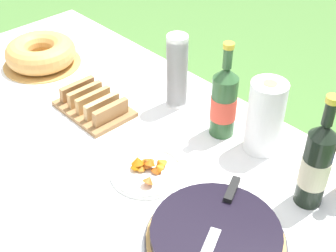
# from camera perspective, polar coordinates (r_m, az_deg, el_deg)

# --- Properties ---
(garden_table) EXTENTS (1.71, 1.11, 0.74)m
(garden_table) POSITION_cam_1_polar(r_m,az_deg,el_deg) (1.57, -10.82, -3.41)
(garden_table) COLOR #A87A47
(garden_table) RESTS_ON ground_plane
(tablecloth) EXTENTS (1.72, 1.12, 0.10)m
(tablecloth) POSITION_cam_1_polar(r_m,az_deg,el_deg) (1.54, -11.04, -1.95)
(tablecloth) COLOR white
(tablecloth) RESTS_ON garden_table
(berry_tart) EXTENTS (0.35, 0.35, 0.06)m
(berry_tart) POSITION_cam_1_polar(r_m,az_deg,el_deg) (1.19, 5.80, -13.40)
(berry_tart) COLOR #38383D
(berry_tart) RESTS_ON tablecloth
(serving_knife) EXTENTS (0.18, 0.35, 0.01)m
(serving_knife) POSITION_cam_1_polar(r_m,az_deg,el_deg) (1.18, 6.34, -11.29)
(serving_knife) COLOR silver
(serving_knife) RESTS_ON berry_tart
(bundt_cake) EXTENTS (0.31, 0.31, 0.10)m
(bundt_cake) POSITION_cam_1_polar(r_m,az_deg,el_deg) (1.94, -15.25, 8.55)
(bundt_cake) COLOR tan
(bundt_cake) RESTS_ON tablecloth
(cup_stack) EXTENTS (0.07, 0.07, 0.27)m
(cup_stack) POSITION_cam_1_polar(r_m,az_deg,el_deg) (1.58, 1.10, 6.64)
(cup_stack) COLOR white
(cup_stack) RESTS_ON tablecloth
(cider_bottle_green) EXTENTS (0.08, 0.08, 0.32)m
(cider_bottle_green) POSITION_cam_1_polar(r_m,az_deg,el_deg) (1.47, 6.83, 2.97)
(cider_bottle_green) COLOR #2D562D
(cider_bottle_green) RESTS_ON tablecloth
(juice_bottle_red) EXTENTS (0.08, 0.08, 0.34)m
(juice_bottle_red) POSITION_cam_1_polar(r_m,az_deg,el_deg) (1.27, 17.60, -4.52)
(juice_bottle_red) COLOR black
(juice_bottle_red) RESTS_ON tablecloth
(snack_plate_left) EXTENTS (0.22, 0.22, 0.06)m
(snack_plate_left) POSITION_cam_1_polar(r_m,az_deg,el_deg) (1.37, -2.55, -5.39)
(snack_plate_left) COLOR white
(snack_plate_left) RESTS_ON tablecloth
(paper_towel_roll) EXTENTS (0.11, 0.11, 0.24)m
(paper_towel_roll) POSITION_cam_1_polar(r_m,az_deg,el_deg) (1.42, 11.75, 1.07)
(paper_towel_roll) COLOR white
(paper_towel_roll) RESTS_ON tablecloth
(bread_board) EXTENTS (0.26, 0.18, 0.07)m
(bread_board) POSITION_cam_1_polar(r_m,az_deg,el_deg) (1.63, -9.03, 2.60)
(bread_board) COLOR olive
(bread_board) RESTS_ON tablecloth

